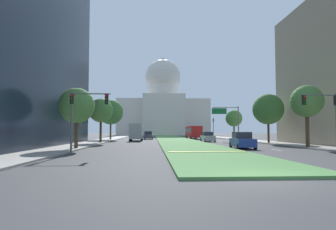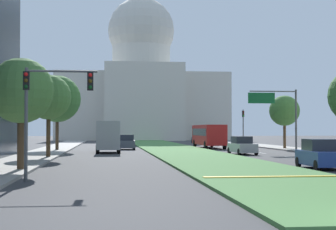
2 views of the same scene
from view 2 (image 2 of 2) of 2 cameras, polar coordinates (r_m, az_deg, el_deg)
The scene contains 21 objects.
ground_plane at distance 69.21m, azimuth 0.04°, elevation -3.50°, with size 260.00×260.00×0.00m, color #3D3D3F.
grass_median at distance 63.59m, azimuth 0.61°, elevation -3.61°, with size 7.30×101.95×0.14m, color #4C8442.
median_curb_nose at distance 26.12m, azimuth 10.89°, elevation -6.39°, with size 6.57×0.50×0.04m, color gold.
lane_dashes_right at distance 50.04m, azimuth 11.70°, elevation -4.22°, with size 0.16×46.25×0.01m.
sidewalk_left at distance 57.79m, azimuth -12.53°, elevation -3.78°, with size 4.00×101.95×0.15m, color #9E9991.
sidewalk_right at distance 61.39m, azimuth 14.28°, elevation -3.64°, with size 4.00×101.95×0.15m, color #9E9991.
capitol_building at distance 125.25m, azimuth -2.82°, elevation 2.99°, with size 38.36×23.42×33.83m.
traffic_light_near_left at distance 25.28m, azimuth -12.81°, elevation 1.71°, with size 3.34×0.35×5.20m.
traffic_light_far_right at distance 77.41m, azimuth 7.92°, elevation -0.82°, with size 0.28×0.35×5.20m.
overhead_guide_sign at distance 56.70m, azimuth 11.56°, elevation 0.77°, with size 5.16×0.20×6.50m.
street_tree_left_near at distance 31.69m, azimuth -15.22°, elevation 2.44°, with size 3.71×3.71×6.43m.
street_tree_left_mid at distance 45.53m, azimuth -12.46°, elevation 1.81°, with size 3.71×3.71×6.89m.
street_tree_left_far at distance 60.85m, azimuth -11.58°, elevation 1.67°, with size 5.17×5.17×8.35m.
street_tree_right_far at distance 65.85m, azimuth 12.16°, elevation 0.43°, with size 3.62×3.62×6.43m.
sedan_lead_stopped at distance 34.13m, azimuth 15.80°, elevation -4.07°, with size 2.17×4.56×1.80m.
sedan_midblock at distance 52.23m, azimuth 7.81°, elevation -3.25°, with size 1.98×4.52×1.72m.
sedan_distant at distance 64.50m, azimuth -4.38°, elevation -2.91°, with size 2.03×4.46×1.77m.
sedan_far_horizon at distance 81.96m, azimuth 4.26°, elevation -2.63°, with size 1.96×4.62×1.71m.
sedan_very_far at distance 94.17m, azimuth 3.22°, elevation -2.48°, with size 1.84×4.68×1.73m.
box_truck_delivery at distance 55.24m, azimuth -6.32°, elevation -2.25°, with size 2.40×6.40×3.20m.
city_bus at distance 69.49m, azimuth 4.29°, elevation -2.03°, with size 2.62×11.00×2.95m.
Camera 2 is at (-7.71, -12.10, 2.39)m, focal length 57.89 mm.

